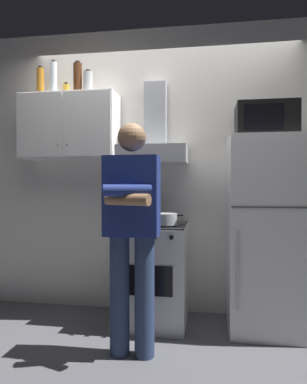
% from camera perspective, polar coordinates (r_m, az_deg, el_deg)
% --- Properties ---
extents(ground_plane, '(7.00, 7.00, 0.00)m').
position_cam_1_polar(ground_plane, '(3.00, 0.00, -22.53)').
color(ground_plane, '#4C4C51').
extents(back_wall_tiled, '(4.80, 0.10, 2.70)m').
position_cam_1_polar(back_wall_tiled, '(3.34, 1.57, 3.64)').
color(back_wall_tiled, silver).
rests_on(back_wall_tiled, ground_plane).
extents(upper_cabinet, '(0.90, 0.37, 0.60)m').
position_cam_1_polar(upper_cabinet, '(3.38, -13.61, 10.39)').
color(upper_cabinet, white).
extents(stove_oven, '(0.60, 0.62, 0.87)m').
position_cam_1_polar(stove_oven, '(3.10, -0.22, -13.28)').
color(stove_oven, silver).
rests_on(stove_oven, ground_plane).
extents(range_hood, '(0.60, 0.44, 0.75)m').
position_cam_1_polar(range_hood, '(3.15, 0.14, 8.31)').
color(range_hood, '#B7BABF').
extents(refrigerator, '(0.60, 0.62, 1.60)m').
position_cam_1_polar(refrigerator, '(3.03, 17.93, -6.59)').
color(refrigerator, white).
rests_on(refrigerator, ground_plane).
extents(microwave, '(0.48, 0.37, 0.28)m').
position_cam_1_polar(microwave, '(3.07, 17.99, 11.13)').
color(microwave, black).
rests_on(microwave, refrigerator).
extents(person_standing, '(0.38, 0.33, 1.64)m').
position_cam_1_polar(person_standing, '(2.43, -3.62, -6.04)').
color(person_standing, navy).
rests_on(person_standing, ground_plane).
extents(cooking_pot, '(0.30, 0.20, 0.09)m').
position_cam_1_polar(cooking_pot, '(2.88, 1.97, -4.50)').
color(cooking_pot, '#B7BABF').
rests_on(cooking_pot, stove_oven).
extents(bottle_vodka_clear, '(0.06, 0.06, 0.32)m').
position_cam_1_polar(bottle_vodka_clear, '(3.52, -16.20, 17.60)').
color(bottle_vodka_clear, silver).
rests_on(bottle_vodka_clear, upper_cabinet).
extents(bottle_liquor_amber, '(0.07, 0.07, 0.29)m').
position_cam_1_polar(bottle_liquor_amber, '(3.63, -18.20, 16.84)').
color(bottle_liquor_amber, '#B7721E').
rests_on(bottle_liquor_amber, upper_cabinet).
extents(bottle_canister_steel, '(0.08, 0.08, 0.22)m').
position_cam_1_polar(bottle_canister_steel, '(3.40, -10.78, 17.33)').
color(bottle_canister_steel, '#B2B5BA').
rests_on(bottle_canister_steel, upper_cabinet).
extents(bottle_rum_dark, '(0.08, 0.08, 0.30)m').
position_cam_1_polar(bottle_rum_dark, '(3.43, -12.45, 17.87)').
color(bottle_rum_dark, '#47230F').
rests_on(bottle_rum_dark, upper_cabinet).
extents(bottle_spice_jar, '(0.06, 0.06, 0.13)m').
position_cam_1_polar(bottle_spice_jar, '(3.51, -14.26, 16.01)').
color(bottle_spice_jar, gold).
rests_on(bottle_spice_jar, upper_cabinet).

